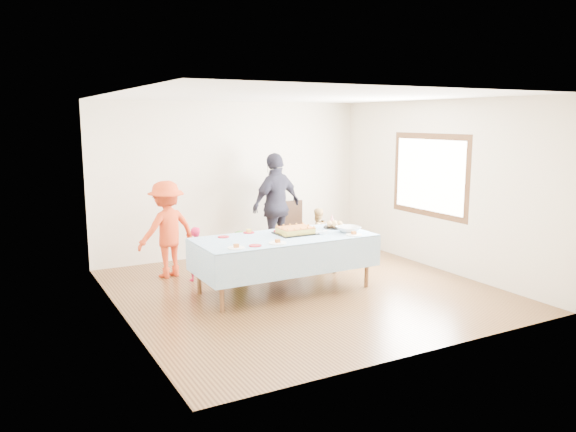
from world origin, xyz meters
The scene contains 22 objects.
ground centered at (0.00, 0.00, 0.00)m, with size 5.00×5.00×0.00m, color #402512.
room_walls centered at (0.05, 0.00, 1.77)m, with size 5.04×5.04×2.72m.
party_table centered at (-0.24, 0.10, 0.72)m, with size 2.50×1.10×0.78m.
birthday_cake centered at (-0.02, 0.18, 0.83)m, with size 0.55×0.43×0.10m.
rolls_tray centered at (0.72, 0.29, 0.82)m, with size 0.34×0.34×0.10m.
punch_bowl centered at (0.72, -0.07, 0.82)m, with size 0.33×0.33×0.08m, color silver.
party_hat centered at (0.84, 0.56, 0.86)m, with size 0.10×0.10×0.17m, color white.
fork_pile centered at (0.30, -0.02, 0.81)m, with size 0.24×0.18×0.07m, color white, non-canonical shape.
plate_red_far_a centered at (-1.02, 0.45, 0.79)m, with size 0.16×0.16×0.01m, color #B50D1D.
plate_red_far_b centered at (-0.58, 0.56, 0.79)m, with size 0.16×0.16×0.01m, color #B50D1D.
plate_red_far_c centered at (-0.14, 0.45, 0.79)m, with size 0.17×0.17×0.01m, color #B50D1D.
plate_red_far_d centered at (0.34, 0.54, 0.79)m, with size 0.19×0.19×0.01m, color #B50D1D.
plate_red_near centered at (-0.86, -0.25, 0.79)m, with size 0.17×0.17×0.01m, color #B50D1D.
plate_white_left centered at (-1.13, -0.25, 0.79)m, with size 0.22×0.22×0.01m, color white.
plate_white_mid centered at (-0.53, -0.25, 0.79)m, with size 0.24×0.24×0.01m, color white.
plate_white_right centered at (0.66, -0.29, 0.79)m, with size 0.23×0.23×0.01m, color white.
dining_chair centered at (1.16, 2.28, 0.50)m, with size 0.40×0.40×0.90m.
toddler_left centered at (-1.19, 1.18, 0.41)m, with size 0.30×0.20×0.82m, color #D11A46.
toddler_mid centered at (-0.58, 0.90, 0.38)m, with size 0.37×0.24×0.75m, color #3E7226.
toddler_right centered at (1.15, 1.50, 0.44)m, with size 0.43×0.33×0.88m, color tan.
adult_left centered at (-1.48, 1.59, 0.74)m, with size 0.96×0.55×1.48m, color red.
adult_right centered at (0.56, 1.90, 0.91)m, with size 1.07×0.45×1.83m, color #2A2938.
Camera 1 is at (-3.86, -6.67, 2.40)m, focal length 35.00 mm.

